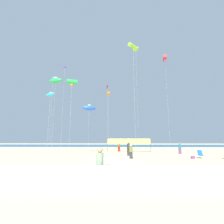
% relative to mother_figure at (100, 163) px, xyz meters
% --- Properties ---
extents(ground_plane, '(120.00, 120.00, 0.00)m').
position_rel_mother_figure_xyz_m(ground_plane, '(0.87, 8.70, -0.90)').
color(ground_plane, beige).
extents(ocean_band, '(120.00, 20.00, 0.01)m').
position_rel_mother_figure_xyz_m(ocean_band, '(0.87, 44.27, -0.90)').
color(ocean_band, '#28608C').
rests_on(ocean_band, ground).
extents(boardwalk_ledge, '(28.00, 0.44, 0.88)m').
position_rel_mother_figure_xyz_m(boardwalk_ledge, '(0.87, -0.84, -0.46)').
color(boardwalk_ledge, beige).
rests_on(boardwalk_ledge, ground).
extents(mother_figure, '(0.39, 0.39, 1.68)m').
position_rel_mother_figure_xyz_m(mother_figure, '(0.00, 0.00, 0.00)').
color(mother_figure, '#EA7260').
rests_on(mother_figure, ground).
extents(toddler_figure, '(0.20, 0.20, 0.86)m').
position_rel_mother_figure_xyz_m(toddler_figure, '(0.41, -0.14, -0.44)').
color(toddler_figure, maroon).
rests_on(toddler_figure, ground).
extents(beachgoer_charcoal_shirt, '(0.43, 0.43, 1.86)m').
position_rel_mother_figure_xyz_m(beachgoer_charcoal_shirt, '(2.42, 12.36, 0.09)').
color(beachgoer_charcoal_shirt, '#2D2D33').
rests_on(beachgoer_charcoal_shirt, ground).
extents(beachgoer_mustard_shirt, '(0.42, 0.42, 1.82)m').
position_rel_mother_figure_xyz_m(beachgoer_mustard_shirt, '(1.27, 19.32, 0.07)').
color(beachgoer_mustard_shirt, maroon).
rests_on(beachgoer_mustard_shirt, ground).
extents(beachgoer_teal_shirt, '(0.36, 0.36, 1.59)m').
position_rel_mother_figure_xyz_m(beachgoer_teal_shirt, '(10.08, 15.22, -0.05)').
color(beachgoer_teal_shirt, '#7A3872').
rests_on(beachgoer_teal_shirt, ground).
extents(beachgoer_olive_shirt, '(0.35, 0.35, 1.54)m').
position_rel_mother_figure_xyz_m(beachgoer_olive_shirt, '(2.45, 9.31, -0.08)').
color(beachgoer_olive_shirt, '#2D2D33').
rests_on(beachgoer_olive_shirt, ground).
extents(folding_beach_chair, '(0.52, 0.65, 0.89)m').
position_rel_mother_figure_xyz_m(folding_beach_chair, '(10.30, 9.95, -0.43)').
color(folding_beach_chair, '#1959B2').
rests_on(folding_beach_chair, ground).
extents(volleyball_net, '(7.25, 1.12, 2.40)m').
position_rel_mother_figure_xyz_m(volleyball_net, '(2.86, 18.42, 0.73)').
color(volleyball_net, '#4C4C51').
rests_on(volleyball_net, ground).
extents(beach_handbag, '(0.38, 0.19, 0.30)m').
position_rel_mother_figure_xyz_m(beach_handbag, '(9.14, 9.34, -0.75)').
color(beach_handbag, '#7A3872').
rests_on(beach_handbag, ground).
extents(kite_orange_inflatable, '(1.04, 1.62, 11.24)m').
position_rel_mother_figure_xyz_m(kite_orange_inflatable, '(-0.68, 21.16, 9.92)').
color(kite_orange_inflatable, silver).
rests_on(kite_orange_inflatable, ground).
extents(kite_violet_diamond, '(0.79, 0.79, 17.49)m').
position_rel_mother_figure_xyz_m(kite_violet_diamond, '(-10.13, 22.54, 16.04)').
color(kite_violet_diamond, silver).
rests_on(kite_violet_diamond, ground).
extents(kite_yellow_inflatable, '(1.25, 1.67, 21.96)m').
position_rel_mother_figure_xyz_m(kite_yellow_inflatable, '(5.18, 23.22, 20.57)').
color(kite_yellow_inflatable, silver).
rests_on(kite_yellow_inflatable, ground).
extents(kite_red_tube, '(1.10, 2.07, 19.58)m').
position_rel_mother_figure_xyz_m(kite_red_tube, '(11.30, 23.04, 18.28)').
color(kite_red_tube, silver).
rests_on(kite_red_tube, ground).
extents(kite_red_delta, '(0.54, 1.40, 15.58)m').
position_rel_mother_figure_xyz_m(kite_red_delta, '(-1.33, 28.64, 13.97)').
color(kite_red_delta, silver).
rests_on(kite_red_delta, ground).
extents(kite_green_inflatable, '(2.59, 1.43, 12.71)m').
position_rel_mother_figure_xyz_m(kite_green_inflatable, '(-9.57, 16.90, 11.13)').
color(kite_green_inflatable, silver).
rests_on(kite_green_inflatable, ground).
extents(kite_blue_inflatable, '(2.43, 1.37, 7.97)m').
position_rel_mother_figure_xyz_m(kite_blue_inflatable, '(-3.79, 17.65, 6.45)').
color(kite_blue_inflatable, silver).
rests_on(kite_blue_inflatable, ground).
extents(kite_cyan_tube, '(1.34, 2.01, 14.24)m').
position_rel_mother_figure_xyz_m(kite_cyan_tube, '(-11.89, 21.36, 13.04)').
color(kite_cyan_tube, silver).
rests_on(kite_cyan_tube, ground).
extents(kite_lime_tube, '(1.61, 1.66, 15.36)m').
position_rel_mother_figure_xyz_m(kite_lime_tube, '(3.30, 12.03, 14.14)').
color(kite_lime_tube, silver).
rests_on(kite_lime_tube, ground).
extents(kite_green_tube, '(1.49, 1.05, 9.98)m').
position_rel_mother_figure_xyz_m(kite_green_tube, '(-5.06, 11.33, 8.71)').
color(kite_green_tube, silver).
rests_on(kite_green_tube, ground).
extents(kite_cyan_inflatable, '(1.32, 0.60, 8.33)m').
position_rel_mother_figure_xyz_m(kite_cyan_inflatable, '(-7.94, 11.51, 7.08)').
color(kite_cyan_inflatable, silver).
rests_on(kite_cyan_inflatable, ground).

